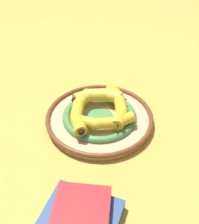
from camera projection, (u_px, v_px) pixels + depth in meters
The scene contains 6 objects.
ground_plane at pixel (91, 125), 0.78m from camera, with size 2.80×2.80×0.00m, color gold.
decorative_bowl at pixel (100, 117), 0.78m from camera, with size 0.32×0.32×0.03m.
banana_a at pixel (80, 110), 0.75m from camera, with size 0.17×0.14×0.03m.
banana_b at pixel (105, 122), 0.72m from camera, with size 0.14×0.13×0.03m.
banana_c at pixel (118, 106), 0.77m from camera, with size 0.16×0.16×0.03m.
banana_d at pixel (100, 96), 0.80m from camera, with size 0.13×0.14×0.04m.
Camera 1 is at (0.39, 0.41, 0.53)m, focal length 42.00 mm.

